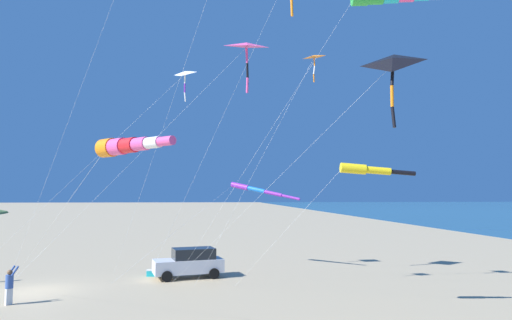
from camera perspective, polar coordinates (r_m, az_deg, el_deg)
name	(u,v)px	position (r m, az deg, el deg)	size (l,w,h in m)	color
ground_plane	(34,291)	(27.85, -26.67, -14.89)	(600.00, 600.00, 0.00)	tan
parked_car	(190,262)	(29.14, -8.56, -12.94)	(4.62, 2.87, 1.85)	silver
cooler_box	(152,273)	(30.23, -13.33, -13.98)	(0.62, 0.42, 0.42)	#1EB7C6
person_adult_flyer	(10,284)	(24.96, -29.20, -13.76)	(0.63, 0.65, 1.81)	silver
kite_windsock_purple_drifting	(126,146)	(15.03, -16.46, 1.75)	(10.40, 13.62, 7.15)	orange
kite_delta_yellow_midlevel	(313,58)	(26.05, 7.41, 12.87)	(7.32, 2.50, 13.26)	orange
kite_delta_striped_overhead	(184,74)	(31.03, -9.26, 10.87)	(14.57, 2.07, 13.86)	white
kite_windsock_black_fish_shape	(366,170)	(20.79, 14.04, -1.24)	(7.87, 6.81, 6.71)	yellow
kite_windsock_checkered_midright	(255,189)	(32.74, -0.17, -3.82)	(12.11, 6.42, 6.23)	purple
kite_delta_long_streamer_left	(246,47)	(29.37, -1.25, 14.42)	(14.86, 1.88, 15.21)	#EF4C93
kite_delta_magenta_far_left	(392,63)	(20.42, 17.18, 11.81)	(11.21, 10.38, 11.56)	black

